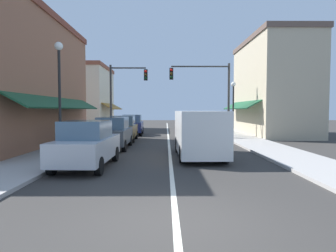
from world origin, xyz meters
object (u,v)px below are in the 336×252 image
object	(u,v)px
traffic_signal_left_corner	(123,89)
street_lamp_left_near	(59,81)
parked_car_far_left	(133,125)
van_in_lane	(199,132)
traffic_signal_mast_arm	(209,87)
parked_car_second_left	(113,133)
parked_car_nearest_left	(87,144)
parked_car_third_left	(123,128)
street_lamp_right_mid	(233,100)

from	to	relation	value
traffic_signal_left_corner	street_lamp_left_near	size ratio (longest dim) A/B	1.15
parked_car_far_left	van_in_lane	bearing A→B (deg)	-71.81
street_lamp_left_near	traffic_signal_mast_arm	bearing A→B (deg)	52.18
parked_car_second_left	traffic_signal_left_corner	size ratio (longest dim) A/B	0.69
parked_car_far_left	traffic_signal_left_corner	world-z (taller)	traffic_signal_left_corner
parked_car_nearest_left	parked_car_third_left	distance (m)	9.70
parked_car_second_left	street_lamp_left_near	world-z (taller)	street_lamp_left_near
parked_car_third_left	traffic_signal_left_corner	bearing A→B (deg)	97.49
parked_car_second_left	street_lamp_left_near	distance (m)	4.67
parked_car_far_left	parked_car_second_left	bearing A→B (deg)	-91.83
parked_car_nearest_left	parked_car_far_left	xyz separation A→B (m)	(0.04, 14.83, 0.00)
parked_car_nearest_left	van_in_lane	distance (m)	5.13
parked_car_second_left	traffic_signal_mast_arm	world-z (taller)	traffic_signal_mast_arm
parked_car_nearest_left	parked_car_far_left	bearing A→B (deg)	91.39
parked_car_nearest_left	traffic_signal_mast_arm	size ratio (longest dim) A/B	0.71
traffic_signal_mast_arm	street_lamp_right_mid	size ratio (longest dim) A/B	1.37
street_lamp_left_near	street_lamp_right_mid	bearing A→B (deg)	42.70
van_in_lane	street_lamp_left_near	size ratio (longest dim) A/B	1.02
parked_car_far_left	street_lamp_right_mid	xyz separation A→B (m)	(7.96, -3.87, 2.04)
traffic_signal_mast_arm	street_lamp_right_mid	world-z (taller)	traffic_signal_mast_arm
traffic_signal_mast_arm	traffic_signal_left_corner	distance (m)	7.11
traffic_signal_mast_arm	traffic_signal_left_corner	size ratio (longest dim) A/B	0.99
traffic_signal_mast_arm	parked_car_second_left	bearing A→B (deg)	-132.78
street_lamp_left_near	parked_car_nearest_left	bearing A→B (deg)	-49.72
parked_car_second_left	street_lamp_right_mid	world-z (taller)	street_lamp_right_mid
traffic_signal_mast_arm	van_in_lane	bearing A→B (deg)	-100.63
parked_car_far_left	traffic_signal_mast_arm	xyz separation A→B (m)	(6.31, -2.45, 3.10)
van_in_lane	traffic_signal_left_corner	xyz separation A→B (m)	(-5.12, 11.24, 2.75)
parked_car_second_left	van_in_lane	bearing A→B (deg)	-34.55
traffic_signal_mast_arm	parked_car_third_left	bearing A→B (deg)	-157.17
parked_car_third_left	van_in_lane	size ratio (longest dim) A/B	0.79
parked_car_far_left	traffic_signal_left_corner	xyz separation A→B (m)	(-0.68, -1.13, 3.02)
parked_car_far_left	parked_car_third_left	bearing A→B (deg)	-92.41
traffic_signal_left_corner	street_lamp_right_mid	xyz separation A→B (m)	(8.63, -2.74, -0.98)
parked_car_third_left	parked_car_far_left	size ratio (longest dim) A/B	1.00
street_lamp_right_mid	parked_car_nearest_left	bearing A→B (deg)	-126.11
van_in_lane	street_lamp_left_near	bearing A→B (deg)	-176.80
van_in_lane	parked_car_nearest_left	bearing A→B (deg)	-152.23
traffic_signal_mast_arm	traffic_signal_left_corner	world-z (taller)	traffic_signal_left_corner
street_lamp_right_mid	traffic_signal_left_corner	bearing A→B (deg)	162.36
parked_car_second_left	parked_car_far_left	size ratio (longest dim) A/B	0.99
parked_car_nearest_left	van_in_lane	bearing A→B (deg)	30.38
traffic_signal_left_corner	street_lamp_right_mid	world-z (taller)	traffic_signal_left_corner
van_in_lane	street_lamp_right_mid	xyz separation A→B (m)	(3.51, 8.49, 1.77)
traffic_signal_mast_arm	street_lamp_right_mid	xyz separation A→B (m)	(1.65, -1.42, -1.06)
parked_car_second_left	parked_car_third_left	bearing A→B (deg)	90.19
parked_car_nearest_left	traffic_signal_left_corner	bearing A→B (deg)	94.20
parked_car_nearest_left	parked_car_far_left	distance (m)	14.83
parked_car_nearest_left	van_in_lane	size ratio (longest dim) A/B	0.79
parked_car_second_left	street_lamp_right_mid	distance (m)	9.88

